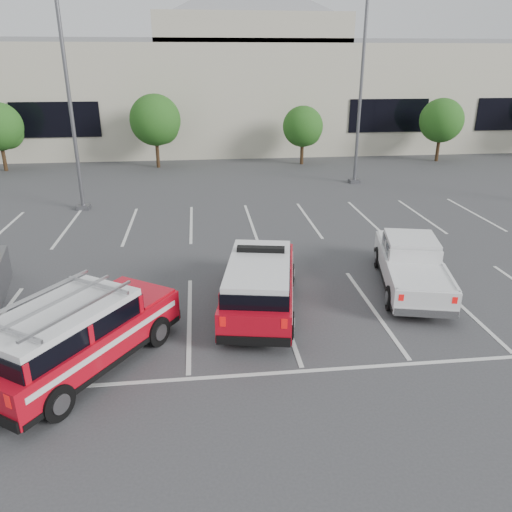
{
  "coord_description": "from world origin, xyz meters",
  "views": [
    {
      "loc": [
        -2.25,
        -12.65,
        6.88
      ],
      "look_at": [
        -0.56,
        2.05,
        1.05
      ],
      "focal_mm": 35.0,
      "sensor_mm": 36.0,
      "label": 1
    }
  ],
  "objects_px": {
    "fire_chief_suv": "(260,287)",
    "white_pickup": "(411,269)",
    "light_pole_left": "(70,100)",
    "ladder_suv": "(77,340)",
    "convention_building": "(224,87)",
    "tree_right": "(442,122)",
    "tree_left": "(0,128)",
    "tree_mid_right": "(304,128)",
    "light_pole_mid": "(361,92)",
    "tree_mid_left": "(157,122)"
  },
  "relations": [
    {
      "from": "convention_building",
      "to": "tree_left",
      "type": "xyz_separation_m",
      "value": [
        -15.09,
        -9.82,
        -1.95
      ]
    },
    {
      "from": "tree_left",
      "to": "ladder_suv",
      "type": "relative_size",
      "value": 0.84
    },
    {
      "from": "convention_building",
      "to": "fire_chief_suv",
      "type": "distance_m",
      "value": 31.73
    },
    {
      "from": "tree_right",
      "to": "white_pickup",
      "type": "distance_m",
      "value": 23.35
    },
    {
      "from": "light_pole_mid",
      "to": "tree_left",
      "type": "bearing_deg",
      "value": 164.57
    },
    {
      "from": "tree_mid_right",
      "to": "light_pole_left",
      "type": "distance_m",
      "value": 16.72
    },
    {
      "from": "tree_mid_left",
      "to": "ladder_suv",
      "type": "bearing_deg",
      "value": -90.78
    },
    {
      "from": "convention_building",
      "to": "ladder_suv",
      "type": "height_order",
      "value": "convention_building"
    },
    {
      "from": "fire_chief_suv",
      "to": "tree_mid_right",
      "type": "bearing_deg",
      "value": 85.79
    },
    {
      "from": "light_pole_left",
      "to": "ladder_suv",
      "type": "relative_size",
      "value": 1.94
    },
    {
      "from": "tree_left",
      "to": "tree_right",
      "type": "height_order",
      "value": "same"
    },
    {
      "from": "tree_mid_right",
      "to": "white_pickup",
      "type": "bearing_deg",
      "value": -91.99
    },
    {
      "from": "light_pole_left",
      "to": "fire_chief_suv",
      "type": "bearing_deg",
      "value": -57.62
    },
    {
      "from": "tree_right",
      "to": "light_pole_mid",
      "type": "relative_size",
      "value": 0.43
    },
    {
      "from": "tree_mid_left",
      "to": "light_pole_mid",
      "type": "xyz_separation_m",
      "value": [
        11.91,
        -6.05,
        2.14
      ]
    },
    {
      "from": "convention_building",
      "to": "light_pole_left",
      "type": "xyz_separation_m",
      "value": [
        -8.18,
        -19.86,
        0.47
      ]
    },
    {
      "from": "convention_building",
      "to": "light_pole_left",
      "type": "bearing_deg",
      "value": -112.39
    },
    {
      "from": "tree_left",
      "to": "tree_right",
      "type": "relative_size",
      "value": 1.0
    },
    {
      "from": "tree_mid_right",
      "to": "ladder_suv",
      "type": "relative_size",
      "value": 0.75
    },
    {
      "from": "fire_chief_suv",
      "to": "white_pickup",
      "type": "bearing_deg",
      "value": 22.1
    },
    {
      "from": "ladder_suv",
      "to": "fire_chief_suv",
      "type": "bearing_deg",
      "value": 63.2
    },
    {
      "from": "fire_chief_suv",
      "to": "white_pickup",
      "type": "distance_m",
      "value": 5.12
    },
    {
      "from": "tree_right",
      "to": "ladder_suv",
      "type": "relative_size",
      "value": 0.84
    },
    {
      "from": "tree_mid_left",
      "to": "tree_mid_right",
      "type": "xyz_separation_m",
      "value": [
        10.0,
        -0.0,
        -0.54
      ]
    },
    {
      "from": "convention_building",
      "to": "light_pole_left",
      "type": "height_order",
      "value": "convention_building"
    },
    {
      "from": "convention_building",
      "to": "tree_mid_right",
      "type": "distance_m",
      "value": 11.2
    },
    {
      "from": "light_pole_mid",
      "to": "white_pickup",
      "type": "height_order",
      "value": "light_pole_mid"
    },
    {
      "from": "tree_mid_right",
      "to": "white_pickup",
      "type": "xyz_separation_m",
      "value": [
        -0.72,
        -20.64,
        -1.88
      ]
    },
    {
      "from": "tree_left",
      "to": "tree_mid_left",
      "type": "bearing_deg",
      "value": 0.0
    },
    {
      "from": "tree_left",
      "to": "light_pole_left",
      "type": "height_order",
      "value": "light_pole_left"
    },
    {
      "from": "convention_building",
      "to": "tree_right",
      "type": "relative_size",
      "value": 13.58
    },
    {
      "from": "tree_left",
      "to": "tree_mid_right",
      "type": "distance_m",
      "value": 20.0
    },
    {
      "from": "white_pickup",
      "to": "tree_right",
      "type": "bearing_deg",
      "value": 75.98
    },
    {
      "from": "light_pole_mid",
      "to": "fire_chief_suv",
      "type": "xyz_separation_m",
      "value": [
        -7.64,
        -15.61,
        -4.44
      ]
    },
    {
      "from": "fire_chief_suv",
      "to": "tree_right",
      "type": "bearing_deg",
      "value": 64.62
    },
    {
      "from": "tree_mid_right",
      "to": "tree_right",
      "type": "xyz_separation_m",
      "value": [
        10.0,
        0.0,
        0.27
      ]
    },
    {
      "from": "white_pickup",
      "to": "ladder_suv",
      "type": "bearing_deg",
      "value": -146.34
    },
    {
      "from": "tree_right",
      "to": "light_pole_left",
      "type": "height_order",
      "value": "light_pole_left"
    },
    {
      "from": "light_pole_left",
      "to": "tree_right",
      "type": "bearing_deg",
      "value": 23.51
    },
    {
      "from": "light_pole_left",
      "to": "tree_mid_left",
      "type": "bearing_deg",
      "value": 72.9
    },
    {
      "from": "convention_building",
      "to": "tree_right",
      "type": "height_order",
      "value": "convention_building"
    },
    {
      "from": "tree_right",
      "to": "ladder_suv",
      "type": "bearing_deg",
      "value": -130.06
    },
    {
      "from": "convention_building",
      "to": "tree_right",
      "type": "distance_m",
      "value": 17.96
    },
    {
      "from": "light_pole_left",
      "to": "ladder_suv",
      "type": "xyz_separation_m",
      "value": [
        2.76,
        -14.13,
        -4.39
      ]
    },
    {
      "from": "tree_right",
      "to": "ladder_suv",
      "type": "height_order",
      "value": "tree_right"
    },
    {
      "from": "tree_mid_left",
      "to": "light_pole_left",
      "type": "bearing_deg",
      "value": -107.1
    },
    {
      "from": "light_pole_mid",
      "to": "white_pickup",
      "type": "distance_m",
      "value": 15.51
    },
    {
      "from": "tree_mid_left",
      "to": "ladder_suv",
      "type": "xyz_separation_m",
      "value": [
        -0.33,
        -24.18,
        -2.24
      ]
    },
    {
      "from": "tree_right",
      "to": "light_pole_left",
      "type": "distance_m",
      "value": 25.3
    },
    {
      "from": "tree_left",
      "to": "light_pole_mid",
      "type": "height_order",
      "value": "light_pole_mid"
    }
  ]
}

